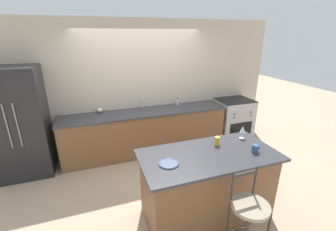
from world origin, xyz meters
TOP-DOWN VIEW (x-y plane):
  - ground_plane at (0.00, 0.00)m, footprint 18.00×18.00m
  - wall_back at (0.00, 0.71)m, footprint 6.00×0.07m
  - back_counter at (0.00, 0.38)m, footprint 3.39×0.69m
  - sink_faucet at (0.00, 0.59)m, footprint 0.02×0.13m
  - kitchen_island at (0.34, -1.65)m, footprint 1.79×0.89m
  - refrigerator at (-2.22, 0.34)m, footprint 0.86×0.74m
  - oven_range at (2.14, 0.36)m, footprint 0.80×0.68m
  - bar_stool_near at (0.46, -2.36)m, footprint 0.41×0.41m
  - dinner_plate at (-0.23, -1.70)m, footprint 0.25×0.25m
  - wine_glass at (1.03, -1.40)m, footprint 0.08×0.08m
  - coffee_mug at (0.93, -1.80)m, footprint 0.12×0.09m
  - tumbler_cup at (0.57, -1.47)m, footprint 0.07×0.07m
  - pumpkin_decoration at (-0.88, 0.61)m, footprint 0.12×0.12m
  - soap_bottle at (0.79, 0.57)m, footprint 0.05×0.05m

SIDE VIEW (x-z plane):
  - ground_plane at x=0.00m, z-range 0.00..0.00m
  - back_counter at x=0.00m, z-range 0.00..0.92m
  - oven_range at x=2.14m, z-range 0.00..0.96m
  - kitchen_island at x=0.34m, z-range 0.00..0.96m
  - bar_stool_near at x=0.46m, z-range 0.05..1.11m
  - refrigerator at x=-2.22m, z-range 0.00..1.93m
  - dinner_plate at x=-0.23m, z-range 0.96..0.98m
  - pumpkin_decoration at x=-0.88m, z-range 0.91..1.03m
  - soap_bottle at x=0.79m, z-range 0.91..1.06m
  - coffee_mug at x=0.93m, z-range 0.96..1.06m
  - tumbler_cup at x=0.57m, z-range 0.96..1.08m
  - sink_faucet at x=0.00m, z-range 0.95..1.17m
  - wine_glass at x=1.03m, z-range 1.00..1.19m
  - wall_back at x=0.00m, z-range 0.00..2.70m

